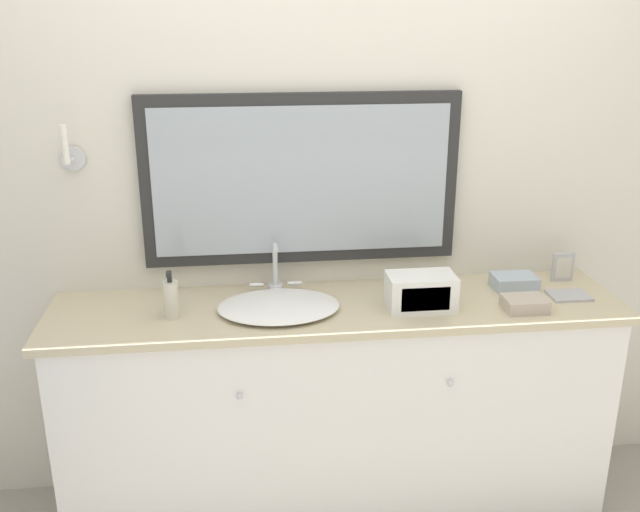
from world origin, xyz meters
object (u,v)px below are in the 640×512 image
at_px(picture_frame, 563,267).
at_px(appliance_box, 421,292).
at_px(sink_basin, 279,305).
at_px(soap_bottle, 171,299).

bearing_deg(picture_frame, appliance_box, -162.31).
height_order(appliance_box, picture_frame, appliance_box).
distance_m(sink_basin, appliance_box, 0.53).
distance_m(sink_basin, picture_frame, 1.19).
xyz_separation_m(soap_bottle, appliance_box, (0.92, -0.03, -0.01)).
distance_m(soap_bottle, appliance_box, 0.92).
relative_size(sink_basin, appliance_box, 1.81).
xyz_separation_m(soap_bottle, picture_frame, (1.56, 0.18, -0.01)).
xyz_separation_m(sink_basin, appliance_box, (0.53, -0.05, 0.05)).
bearing_deg(soap_bottle, sink_basin, 3.63).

